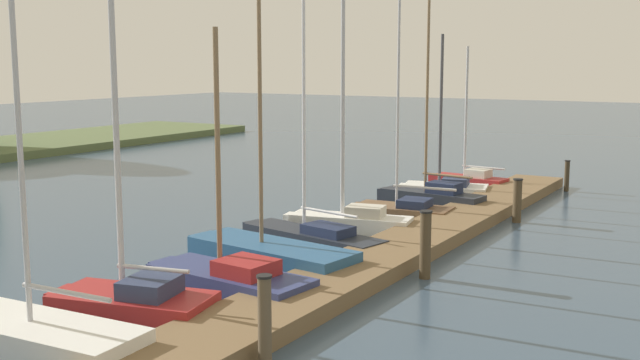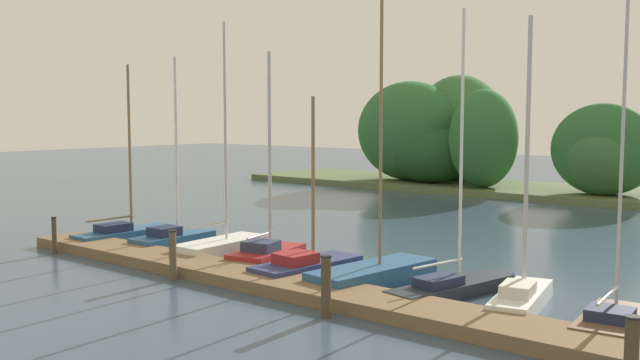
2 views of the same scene
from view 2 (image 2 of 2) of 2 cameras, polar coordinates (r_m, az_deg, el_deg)
name	(u,v)px [view 2 (image 2 of 2)]	position (r m, az deg, el deg)	size (l,w,h in m)	color
dock_pier	(364,300)	(18.24, 3.54, -9.65)	(28.41, 1.80, 0.35)	brown
far_shore	(554,145)	(44.90, 18.27, 2.66)	(54.36, 8.95, 7.53)	#56663D
sailboat_0	(128,232)	(28.25, -15.22, -4.08)	(1.24, 4.36, 6.76)	#285684
sailboat_1	(175,237)	(26.57, -11.58, -4.49)	(1.29, 3.44, 6.94)	#285684
sailboat_2	(225,245)	(24.83, -7.68, -5.21)	(1.51, 3.85, 7.99)	white
sailboat_3	(268,252)	(23.35, -4.19, -5.76)	(1.95, 3.31, 6.89)	maroon
sailboat_4	(309,265)	(21.52, -0.88, -6.87)	(1.66, 4.00, 5.41)	navy
sailboat_5	(377,272)	(20.64, 4.61, -7.36)	(1.93, 4.60, 8.28)	#285684
sailboat_6	(454,284)	(19.64, 10.74, -8.19)	(1.87, 4.56, 7.65)	#232833
sailboat_7	(522,292)	(18.75, 15.94, -8.64)	(1.62, 3.72, 7.29)	white
sailboat_8	(614,317)	(17.51, 22.58, -10.16)	(1.51, 3.33, 8.01)	brown
mooring_piling_0	(54,235)	(26.56, -20.58, -4.18)	(0.20, 0.20, 1.30)	#4C3D28
mooring_piling_1	(173,255)	(21.40, -11.75, -5.93)	(0.25, 0.25, 1.49)	brown
mooring_piling_2	(326,286)	(17.17, 0.49, -8.55)	(0.28, 0.28, 1.52)	#4C3D28
mooring_piling_3	(632,352)	(14.13, 23.77, -12.52)	(0.29, 0.29, 1.31)	#4C3D28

